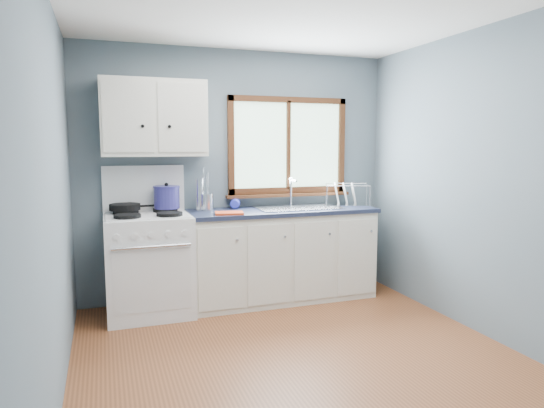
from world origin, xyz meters
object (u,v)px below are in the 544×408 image
object	(u,v)px
base_cabinets	(281,259)
stockpot	(167,197)
sink	(298,214)
skillet	(125,207)
utensil_crock	(206,202)
dish_rack	(346,199)
gas_range	(149,261)
thermos	(200,195)

from	to	relation	value
base_cabinets	stockpot	size ratio (longest dim) A/B	6.90
sink	skillet	xyz separation A→B (m)	(-1.67, 0.13, 0.13)
utensil_crock	dish_rack	world-z (taller)	utensil_crock
gas_range	dish_rack	world-z (taller)	gas_range
skillet	utensil_crock	size ratio (longest dim) A/B	1.03
thermos	gas_range	bearing A→B (deg)	-162.72
sink	thermos	size ratio (longest dim) A/B	2.71
sink	utensil_crock	world-z (taller)	utensil_crock
thermos	dish_rack	size ratio (longest dim) A/B	0.55
skillet	thermos	bearing A→B (deg)	-3.84
base_cabinets	dish_rack	distance (m)	0.95
stockpot	utensil_crock	size ratio (longest dim) A/B	0.64
base_cabinets	skillet	world-z (taller)	skillet
stockpot	dish_rack	bearing A→B (deg)	-2.03
gas_range	dish_rack	bearing A→B (deg)	1.99
sink	stockpot	size ratio (longest dim) A/B	3.13
skillet	thermos	distance (m)	0.70
gas_range	skillet	world-z (taller)	gas_range
gas_range	stockpot	bearing A→B (deg)	35.22
base_cabinets	dish_rack	bearing A→B (deg)	4.01
sink	stockpot	xyz separation A→B (m)	(-1.29, 0.12, 0.21)
sink	utensil_crock	distance (m)	0.93
skillet	stockpot	world-z (taller)	stockpot
gas_range	thermos	bearing A→B (deg)	17.28
utensil_crock	thermos	size ratio (longest dim) A/B	1.35
gas_range	thermos	distance (m)	0.79
sink	thermos	bearing A→B (deg)	171.73
base_cabinets	stockpot	world-z (taller)	stockpot
sink	utensil_crock	size ratio (longest dim) A/B	2.00
stockpot	skillet	bearing A→B (deg)	179.11
skillet	sink	bearing A→B (deg)	-9.45
sink	thermos	xyz separation A→B (m)	(-0.97, 0.14, 0.22)
stockpot	base_cabinets	bearing A→B (deg)	-6.11
base_cabinets	sink	size ratio (longest dim) A/B	2.20
gas_range	sink	xyz separation A→B (m)	(1.49, 0.02, 0.37)
gas_range	base_cabinets	size ratio (longest dim) A/B	0.74
utensil_crock	gas_range	bearing A→B (deg)	-164.93
gas_range	dish_rack	size ratio (longest dim) A/B	2.41
skillet	utensil_crock	world-z (taller)	utensil_crock
gas_range	sink	world-z (taller)	gas_range
stockpot	thermos	bearing A→B (deg)	3.95
sink	dish_rack	xyz separation A→B (m)	(0.57, 0.05, 0.12)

